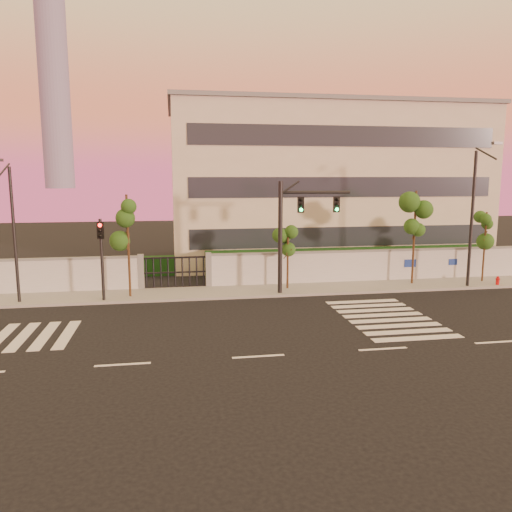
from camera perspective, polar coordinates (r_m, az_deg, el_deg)
The scene contains 16 objects.
ground at distance 19.28m, azimuth 0.27°, elevation -11.42°, with size 120.00×120.00×0.00m, color black.
sidewalk at distance 29.23m, azimuth -3.24°, elevation -4.12°, with size 60.00×3.00×0.15m, color gray.
perimeter_wall at distance 30.49m, azimuth -3.37°, elevation -1.66°, with size 60.00×0.36×2.20m.
hedge_row at distance 33.33m, azimuth -2.06°, elevation -1.16°, with size 41.00×4.25×1.80m.
institutional_building at distance 41.57m, azimuth 7.44°, elevation 8.21°, with size 24.40×12.40×12.25m.
distant_skyscraper at distance 309.13m, azimuth -22.14°, elevation 18.76°, with size 16.00×16.00×118.00m.
road_markings at distance 22.63m, azimuth -5.36°, elevation -8.28°, with size 57.00×7.62×0.02m.
street_tree_c at distance 28.12m, azimuth -14.43°, elevation 3.71°, with size 1.62×1.29×5.78m.
street_tree_d at distance 29.44m, azimuth 3.70°, elevation 1.37°, with size 1.49×1.18×3.80m.
street_tree_e at distance 32.12m, azimuth 17.75°, elevation 4.33°, with size 1.62×1.29×5.88m.
street_tree_f at distance 34.54m, azimuth 24.77°, elevation 2.60°, with size 1.42×1.13×4.55m.
traffic_signal_main at distance 28.26m, azimuth 4.43°, elevation 3.69°, with size 4.10×0.52×6.49m.
traffic_signal_secondary at distance 27.73m, azimuth -17.25°, elevation 0.66°, with size 0.35×0.34×4.54m.
streetlight_west at distance 28.72m, azimuth -26.03°, elevation 2.88°, with size 0.45×1.83×7.59m.
streetlight_east at distance 32.34m, azimuth 23.66°, elevation 4.63°, with size 0.51×2.07×8.62m.
fire_hydrant at distance 34.15m, azimuth 25.89°, elevation -2.65°, with size 0.27×0.26×0.68m.
Camera 1 is at (-3.07, -17.79, 6.76)m, focal length 35.00 mm.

